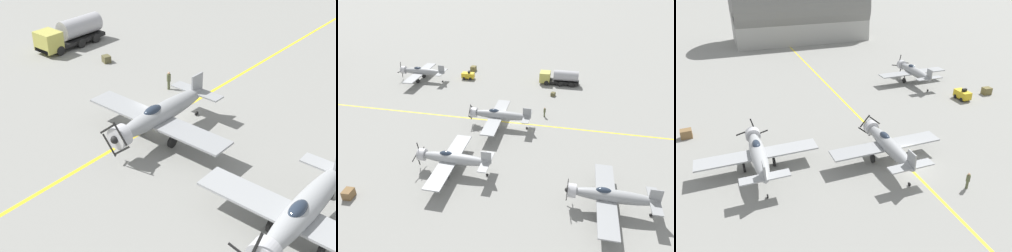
% 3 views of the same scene
% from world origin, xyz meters
% --- Properties ---
extents(ground_plane, '(400.00, 400.00, 0.00)m').
position_xyz_m(ground_plane, '(0.00, 0.00, 0.00)').
color(ground_plane, gray).
extents(taxiway_stripe, '(0.30, 160.00, 0.01)m').
position_xyz_m(taxiway_stripe, '(0.00, 0.00, 0.00)').
color(taxiway_stripe, yellow).
rests_on(taxiway_stripe, ground).
extents(airplane_mid_left, '(12.00, 9.98, 3.77)m').
position_xyz_m(airplane_mid_left, '(-14.33, 5.05, 2.01)').
color(airplane_mid_left, '#96999B').
rests_on(airplane_mid_left, ground).
extents(airplane_far_right, '(12.00, 9.98, 3.78)m').
position_xyz_m(airplane_far_right, '(14.15, 22.37, 2.01)').
color(airplane_far_right, gray).
rests_on(airplane_far_right, ground).
extents(airplane_mid_center, '(12.00, 9.98, 3.65)m').
position_xyz_m(airplane_mid_center, '(-1.57, 1.99, 2.01)').
color(airplane_mid_center, gray).
rests_on(airplane_mid_center, ground).
extents(tow_tractor, '(1.57, 2.60, 1.79)m').
position_xyz_m(tow_tractor, '(17.14, 13.16, 0.79)').
color(tow_tractor, gold).
rests_on(tow_tractor, ground).
extents(ground_crew_walking, '(0.37, 0.37, 1.69)m').
position_xyz_m(ground_crew_walking, '(3.23, -4.79, 0.92)').
color(ground_crew_walking, '#515638').
rests_on(ground_crew_walking, ground).
extents(supply_crate_mid_lane, '(1.32, 1.12, 1.05)m').
position_xyz_m(supply_crate_mid_lane, '(-21.52, 15.11, 0.53)').
color(supply_crate_mid_lane, brown).
rests_on(supply_crate_mid_lane, ground).
extents(supply_crate_outboard, '(1.37, 1.17, 1.08)m').
position_xyz_m(supply_crate_outboard, '(22.14, 13.52, 0.54)').
color(supply_crate_outboard, brown).
rests_on(supply_crate_outboard, ground).
extents(hangar, '(33.09, 15.78, 16.21)m').
position_xyz_m(hangar, '(4.47, 62.17, 6.94)').
color(hangar, '#9E9E99').
rests_on(hangar, ground).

